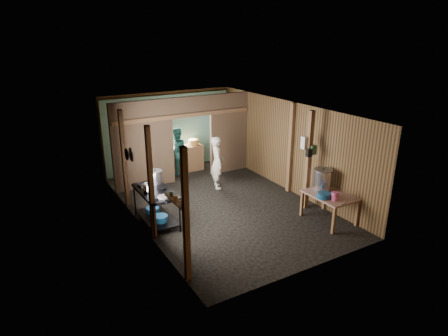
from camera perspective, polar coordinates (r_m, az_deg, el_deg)
floor at (r=10.46m, az=-0.55°, el=-5.38°), size 4.50×7.00×0.00m
ceiling at (r=9.66m, az=-0.60°, el=8.76°), size 4.50×7.00×0.00m
wall_back at (r=13.03m, az=-8.24°, el=5.52°), size 4.50×0.00×2.60m
wall_front at (r=7.36m, az=13.09°, el=-5.93°), size 4.50×0.00×2.60m
wall_left at (r=9.15m, az=-12.93°, el=-0.81°), size 0.00×7.00×2.60m
wall_right at (r=11.22m, az=9.48°, el=3.18°), size 0.00×7.00×2.60m
partition_left at (r=11.41m, az=-11.91°, el=3.30°), size 1.85×0.10×2.60m
partition_right at (r=12.57m, az=0.72°, el=5.21°), size 1.35×0.10×2.60m
partition_header at (r=11.75m, az=-4.89°, el=9.12°), size 1.30×0.10×0.60m
turquoise_panel at (r=12.99m, az=-8.12°, el=5.25°), size 4.40×0.06×2.50m
back_counter at (r=12.89m, az=-5.89°, el=1.42°), size 1.20×0.50×0.85m
wall_clock at (r=12.90m, az=-7.16°, el=8.16°), size 0.20×0.03×0.20m
post_left_a at (r=6.92m, az=-5.69°, el=-7.19°), size 0.10×0.12×2.60m
post_left_b at (r=8.45m, az=-10.81°, el=-2.36°), size 0.10×0.12×2.60m
post_left_c at (r=10.26m, az=-14.61°, el=1.27°), size 0.10×0.12×2.60m
post_right at (r=11.03m, az=9.86°, el=2.87°), size 0.10×0.12×2.60m
post_free at (r=10.03m, az=12.39°, el=1.03°), size 0.12×0.12×2.60m
cross_beam at (r=11.65m, az=-5.87°, el=7.75°), size 4.40×0.12×0.12m
pan_lid_big at (r=9.41m, az=-13.60°, el=1.96°), size 0.03×0.34×0.34m
pan_lid_small at (r=9.81m, az=-14.25°, el=2.00°), size 0.03×0.30×0.30m
wall_shelf at (r=7.30m, az=-7.15°, el=-4.89°), size 0.14×0.80×0.03m
jar_white at (r=7.06m, az=-6.37°, el=-5.14°), size 0.07×0.07×0.10m
jar_yellow at (r=7.27m, az=-7.17°, el=-4.42°), size 0.08×0.08×0.10m
jar_green at (r=7.46m, az=-7.84°, el=-3.83°), size 0.06×0.06×0.10m
bag_white at (r=9.92m, az=12.07°, el=3.75°), size 0.22×0.15×0.32m
bag_green at (r=9.95m, az=13.04°, el=2.64°), size 0.16×0.12×0.24m
bag_black at (r=9.86m, az=12.50°, el=2.22°), size 0.14×0.10×0.20m
gas_range at (r=9.41m, az=-10.02°, el=-5.74°), size 0.75×1.47×0.87m
prep_table at (r=9.79m, az=15.31°, el=-5.69°), size 0.86×1.18×0.69m
stove_pot_large at (r=9.60m, az=-10.17°, el=-1.38°), size 0.46×0.46×0.36m
stove_pot_med at (r=9.19m, az=-11.29°, el=-2.93°), size 0.31×0.31×0.21m
frying_pan at (r=8.78m, az=-9.01°, el=-4.30°), size 0.42×0.55×0.07m
blue_tub_front at (r=9.28m, az=-9.41°, el=-7.39°), size 0.35×0.35×0.14m
blue_tub_back at (r=9.74m, az=-10.56°, el=-6.16°), size 0.33×0.33×0.13m
stock_pot at (r=9.85m, az=14.42°, el=-1.68°), size 0.52×0.52×0.54m
wash_basin at (r=9.40m, az=14.60°, el=-3.95°), size 0.44×0.44×0.13m
pink_bucket at (r=9.33m, az=16.16°, el=-4.04°), size 0.21×0.21×0.20m
knife at (r=9.26m, az=17.40°, el=-4.98°), size 0.29×0.14×0.01m
yellow_tub at (r=12.88m, az=-4.53°, el=3.86°), size 0.34×0.34×0.19m
red_cup at (r=12.67m, az=-6.81°, el=3.43°), size 0.13×0.13×0.15m
cook at (r=11.30m, az=-1.02°, el=0.83°), size 0.53×0.66×1.57m
worker_back at (r=12.51m, az=-7.04°, el=2.45°), size 0.80×0.65×1.53m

